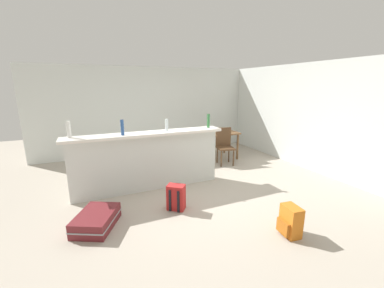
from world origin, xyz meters
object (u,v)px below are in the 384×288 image
object	(u,v)px
suitcase_flat_maroon	(96,220)
backpack_red	(176,197)
bottle_white	(69,129)
bottle_green	(208,121)
bottle_clear	(167,125)
backpack_orange	(290,221)
bottle_blue	(122,128)
dining_chair_near_partition	(224,144)
dining_table	(216,135)

from	to	relation	value
suitcase_flat_maroon	backpack_red	world-z (taller)	backpack_red
bottle_white	bottle_green	xyz separation A→B (m)	(2.59, -0.06, 0.00)
bottle_clear	suitcase_flat_maroon	world-z (taller)	bottle_clear
bottle_clear	backpack_orange	distance (m)	2.66
bottle_blue	suitcase_flat_maroon	bearing A→B (deg)	-121.49
bottle_white	dining_chair_near_partition	bearing A→B (deg)	11.30
backpack_orange	backpack_red	world-z (taller)	same
bottle_white	bottle_clear	xyz separation A→B (m)	(1.68, -0.09, -0.03)
dining_chair_near_partition	bottle_green	bearing A→B (deg)	-139.14
bottle_blue	suitcase_flat_maroon	size ratio (longest dim) A/B	0.31
bottle_green	dining_chair_near_partition	size ratio (longest dim) A/B	0.31
backpack_orange	dining_chair_near_partition	bearing A→B (deg)	75.40
bottle_white	bottle_clear	bearing A→B (deg)	-3.04
bottle_white	backpack_red	bearing A→B (deg)	-34.55
suitcase_flat_maroon	bottle_white	bearing A→B (deg)	104.74
bottle_blue	suitcase_flat_maroon	xyz separation A→B (m)	(-0.57, -0.93, -1.15)
bottle_clear	dining_table	world-z (taller)	bottle_clear
bottle_white	suitcase_flat_maroon	bearing A→B (deg)	-75.26
bottle_green	bottle_white	bearing A→B (deg)	178.70
dining_table	dining_chair_near_partition	world-z (taller)	dining_chair_near_partition
bottle_blue	dining_chair_near_partition	bearing A→B (deg)	17.75
dining_chair_near_partition	backpack_orange	world-z (taller)	dining_chair_near_partition
bottle_blue	bottle_clear	world-z (taller)	bottle_blue
bottle_clear	dining_table	distance (m)	2.30
bottle_green	suitcase_flat_maroon	size ratio (longest dim) A/B	0.32
bottle_white	dining_table	xyz separation A→B (m)	(3.49, 1.20, -0.62)
backpack_red	bottle_white	bearing A→B (deg)	145.45
dining_table	suitcase_flat_maroon	bearing A→B (deg)	-144.68
bottle_clear	dining_table	bearing A→B (deg)	35.54
bottle_blue	bottle_clear	distance (m)	0.83
bottle_clear	dining_table	xyz separation A→B (m)	(1.81, 1.29, -0.59)
bottle_blue	dining_chair_near_partition	distance (m)	2.84
bottle_blue	bottle_clear	xyz separation A→B (m)	(0.83, 0.06, -0.02)
bottle_white	bottle_clear	distance (m)	1.68
backpack_red	bottle_clear	bearing A→B (deg)	79.81
bottle_blue	backpack_orange	world-z (taller)	bottle_blue
bottle_white	dining_table	distance (m)	3.75
dining_table	bottle_blue	bearing A→B (deg)	-152.96
bottle_blue	bottle_white	bearing A→B (deg)	170.35
bottle_clear	bottle_blue	bearing A→B (deg)	-176.21
bottle_blue	dining_table	world-z (taller)	bottle_blue
dining_table	suitcase_flat_maroon	world-z (taller)	dining_table
dining_table	backpack_red	xyz separation A→B (m)	(-1.98, -2.24, -0.44)
bottle_clear	bottle_green	bearing A→B (deg)	1.90
bottle_clear	backpack_orange	world-z (taller)	bottle_clear
bottle_clear	bottle_green	world-z (taller)	bottle_green
bottle_blue	bottle_clear	size ratio (longest dim) A/B	1.19
bottle_green	dining_table	distance (m)	1.67
bottle_white	backpack_red	xyz separation A→B (m)	(1.51, -1.04, -1.06)
bottle_blue	bottle_green	bearing A→B (deg)	2.80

